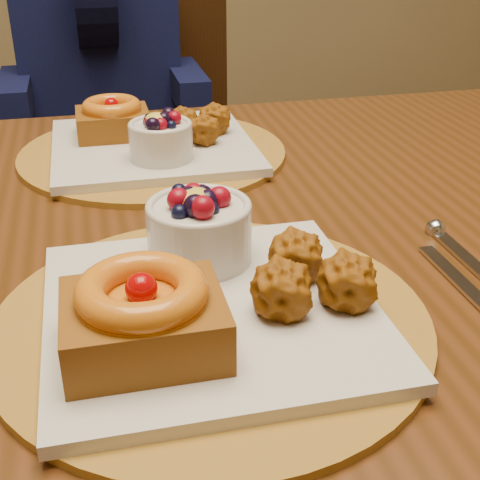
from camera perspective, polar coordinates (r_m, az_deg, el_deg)
name	(u,v)px	position (r m, az deg, el deg)	size (l,w,h in m)	color
dining_table	(178,276)	(0.81, -5.31, -3.11)	(1.60, 0.90, 0.76)	#3A1F0A
place_setting_near	(205,292)	(0.58, -2.99, -4.44)	(0.38, 0.38, 0.09)	brown
place_setting_far	(151,141)	(0.97, -7.60, 8.36)	(0.38, 0.38, 0.08)	brown
cutlery_near	(471,277)	(0.69, 19.08, -2.97)	(0.06, 0.17, 0.00)	#B2B2B7
chair_far	(155,127)	(1.84, -7.26, 9.56)	(0.49, 0.49, 0.97)	black
diner	(97,30)	(1.70, -12.15, 17.11)	(0.46, 0.46, 0.75)	black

